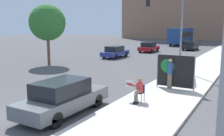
% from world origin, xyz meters
% --- Properties ---
extents(ground_plane, '(160.00, 160.00, 0.00)m').
position_xyz_m(ground_plane, '(0.00, 0.00, 0.00)').
color(ground_plane, '#4F4F51').
extents(sidewalk_curb, '(3.63, 90.00, 0.13)m').
position_xyz_m(sidewalk_curb, '(4.02, 15.00, 0.06)').
color(sidewalk_curb, beige).
rests_on(sidewalk_curb, ground_plane).
extents(seated_protester, '(0.93, 0.77, 1.19)m').
position_xyz_m(seated_protester, '(3.25, 3.42, 0.76)').
color(seated_protester, '#474C56').
rests_on(seated_protester, sidewalk_curb).
extents(jogger_on_sidewalk, '(0.34, 0.34, 1.79)m').
position_xyz_m(jogger_on_sidewalk, '(3.77, 6.85, 1.04)').
color(jogger_on_sidewalk, '#756651').
rests_on(jogger_on_sidewalk, sidewalk_curb).
extents(pedestrian_behind, '(0.34, 0.34, 1.68)m').
position_xyz_m(pedestrian_behind, '(4.16, 8.43, 0.98)').
color(pedestrian_behind, '#334775').
rests_on(pedestrian_behind, sidewalk_curb).
extents(protest_banner, '(2.26, 0.06, 2.00)m').
position_xyz_m(protest_banner, '(4.04, 6.93, 1.18)').
color(protest_banner, slate).
rests_on(protest_banner, sidewalk_curb).
extents(traffic_light_pole, '(2.95, 2.72, 6.42)m').
position_xyz_m(traffic_light_pole, '(1.82, 12.71, 4.41)').
color(traffic_light_pole, slate).
rests_on(traffic_light_pole, sidewalk_curb).
extents(parked_car_curbside, '(1.78, 4.61, 1.52)m').
position_xyz_m(parked_car_curbside, '(0.92, 0.57, 0.75)').
color(parked_car_curbside, '#565B60').
rests_on(parked_car_curbside, ground_plane).
extents(car_on_road_nearest, '(1.75, 4.24, 1.42)m').
position_xyz_m(car_on_road_nearest, '(-6.57, 18.64, 0.71)').
color(car_on_road_nearest, navy).
rests_on(car_on_road_nearest, ground_plane).
extents(car_on_road_midblock, '(1.88, 4.16, 1.42)m').
position_xyz_m(car_on_road_midblock, '(-5.49, 26.89, 0.71)').
color(car_on_road_midblock, maroon).
rests_on(car_on_road_midblock, ground_plane).
extents(car_on_road_distant, '(1.80, 4.39, 1.41)m').
position_xyz_m(car_on_road_distant, '(-0.89, 33.03, 0.71)').
color(car_on_road_distant, black).
rests_on(car_on_road_distant, ground_plane).
extents(city_bus_on_road, '(2.52, 10.68, 3.33)m').
position_xyz_m(city_bus_on_road, '(-5.10, 43.33, 1.91)').
color(city_bus_on_road, navy).
rests_on(city_bus_on_road, ground_plane).
extents(street_tree_near_curb, '(3.54, 3.54, 5.90)m').
position_xyz_m(street_tree_near_curb, '(-9.74, 10.75, 4.12)').
color(street_tree_near_curb, brown).
rests_on(street_tree_near_curb, ground_plane).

